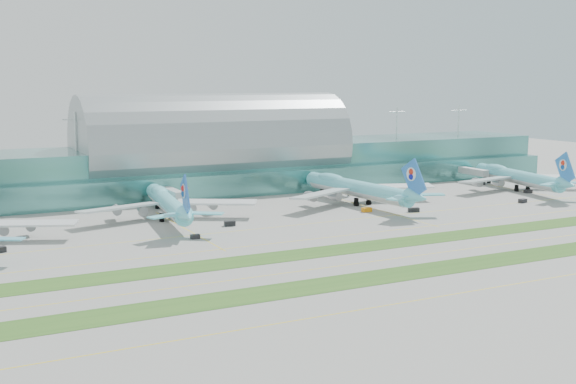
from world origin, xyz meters
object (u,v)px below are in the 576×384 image
terminal (214,158)px  airliner_d (517,176)px  airliner_c (356,187)px  airliner_b (167,202)px

terminal → airliner_d: size_ratio=4.64×
terminal → airliner_c: 71.65m
terminal → airliner_d: (121.57, -61.94, -7.98)m
terminal → airliner_d: bearing=-27.0°
airliner_b → airliner_c: bearing=5.3°
airliner_c → terminal: bearing=116.5°
airliner_b → airliner_d: airliner_d is taller
terminal → airliner_d: 136.67m
airliner_c → airliner_d: (84.77, -0.94, -0.35)m
airliner_b → airliner_c: (77.00, -2.46, 0.44)m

